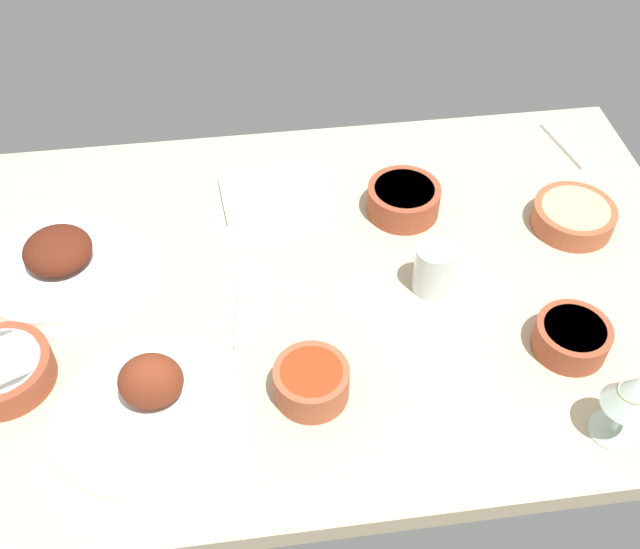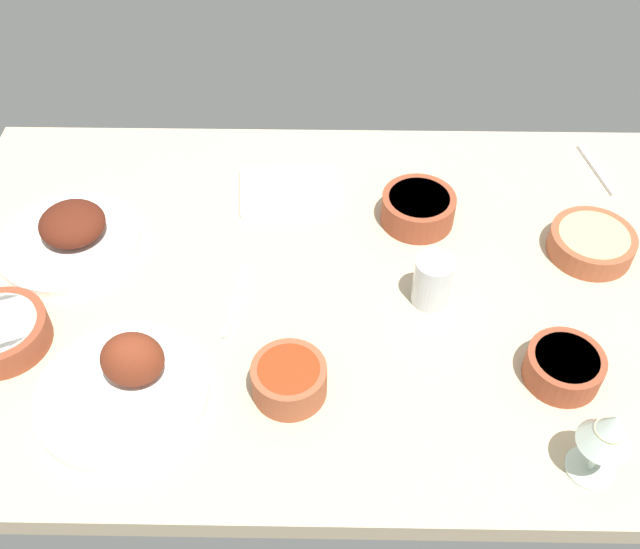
{
  "view_description": "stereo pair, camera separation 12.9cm",
  "coord_description": "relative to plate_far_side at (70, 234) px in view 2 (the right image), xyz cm",
  "views": [
    {
      "loc": [
        11.54,
        86.93,
        101.08
      ],
      "look_at": [
        0.0,
        0.0,
        6.0
      ],
      "focal_mm": 41.35,
      "sensor_mm": 36.0,
      "label": 1
    },
    {
      "loc": [
        -1.36,
        87.68,
        101.08
      ],
      "look_at": [
        0.0,
        0.0,
        6.0
      ],
      "focal_mm": 41.35,
      "sensor_mm": 36.0,
      "label": 2
    }
  ],
  "objects": [
    {
      "name": "spoon_loose",
      "position": [
        -31.61,
        14.04,
        -2.03
      ],
      "size": [
        2.71,
        16.6,
        0.8
      ],
      "primitive_type": "cube",
      "rotation": [
        0.0,
        0.0,
        1.46
      ],
      "color": "silver",
      "rests_on": "dining_table"
    },
    {
      "name": "bowl_potatoes",
      "position": [
        -95.61,
        0.87,
        0.07
      ],
      "size": [
        15.38,
        15.38,
        4.55
      ],
      "color": "#A35133",
      "rests_on": "dining_table"
    },
    {
      "name": "fork_loose",
      "position": [
        -102.56,
        -22.62,
        -2.03
      ],
      "size": [
        4.2,
        15.93,
        0.8
      ],
      "primitive_type": "cube",
      "rotation": [
        0.0,
        0.0,
        4.92
      ],
      "color": "silver",
      "rests_on": "dining_table"
    },
    {
      "name": "wine_glass",
      "position": [
        -85.59,
        44.81,
        7.49
      ],
      "size": [
        7.6,
        7.6,
        14.0
      ],
      "color": "silver",
      "rests_on": "dining_table"
    },
    {
      "name": "water_tumbler",
      "position": [
        -65.31,
        12.85,
        2.27
      ],
      "size": [
        6.63,
        6.63,
        9.42
      ],
      "primitive_type": "cylinder",
      "color": "silver",
      "rests_on": "dining_table"
    },
    {
      "name": "bowl_onions",
      "position": [
        -64.56,
        -7.31,
        0.72
      ],
      "size": [
        13.99,
        13.99,
        5.8
      ],
      "color": "brown",
      "rests_on": "dining_table"
    },
    {
      "name": "bowl_sauce",
      "position": [
        -41.83,
        32.14,
        0.77
      ],
      "size": [
        11.7,
        11.7,
        5.91
      ],
      "color": "#A35133",
      "rests_on": "dining_table"
    },
    {
      "name": "folded_napkin",
      "position": [
        -39.38,
        -15.01,
        -1.83
      ],
      "size": [
        20.06,
        15.43,
        1.2
      ],
      "primitive_type": "cube",
      "rotation": [
        0.0,
        0.0,
        0.09
      ],
      "color": "white",
      "rests_on": "dining_table"
    },
    {
      "name": "dining_table",
      "position": [
        -46.21,
        9.14,
        -4.43
      ],
      "size": [
        140.0,
        90.0,
        4.0
      ],
      "primitive_type": "cube",
      "color": "#C6B28E",
      "rests_on": "ground"
    },
    {
      "name": "plate_near_viewer",
      "position": [
        -16.66,
        32.51,
        0.29
      ],
      "size": [
        26.79,
        26.79,
        10.33
      ],
      "color": "white",
      "rests_on": "dining_table"
    },
    {
      "name": "bowl_pasta",
      "position": [
        -84.67,
        28.84,
        0.43
      ],
      "size": [
        12.12,
        12.12,
        5.24
      ],
      "color": "brown",
      "rests_on": "dining_table"
    },
    {
      "name": "bowl_cream",
      "position": [
        5.77,
        23.33,
        0.3
      ],
      "size": [
        15.85,
        15.85,
        5.0
      ],
      "color": "brown",
      "rests_on": "dining_table"
    },
    {
      "name": "plate_far_side",
      "position": [
        0.0,
        0.0,
        0.0
      ],
      "size": [
        26.18,
        26.18,
        7.55
      ],
      "color": "white",
      "rests_on": "dining_table"
    }
  ]
}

